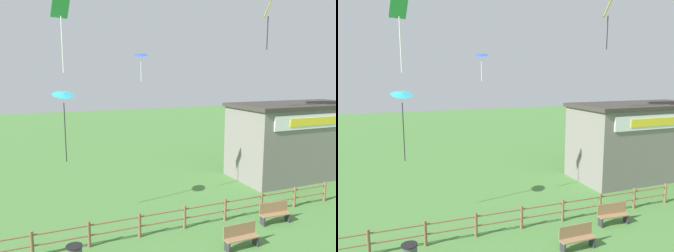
{
  "view_description": "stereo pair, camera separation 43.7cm",
  "coord_description": "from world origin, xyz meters",
  "views": [
    {
      "loc": [
        -6.12,
        -5.15,
        6.99
      ],
      "look_at": [
        0.0,
        9.66,
        4.49
      ],
      "focal_mm": 35.0,
      "sensor_mm": 36.0,
      "label": 1
    },
    {
      "loc": [
        -5.71,
        -5.31,
        6.99
      ],
      "look_at": [
        0.0,
        9.66,
        4.49
      ],
      "focal_mm": 35.0,
      "sensor_mm": 36.0,
      "label": 2
    }
  ],
  "objects": [
    {
      "name": "kite_cyan_delta",
      "position": [
        -4.81,
        10.67,
        5.98
      ],
      "size": [
        1.17,
        1.15,
        3.4
      ],
      "color": "#2DB2C6"
    },
    {
      "name": "park_bench_near_fence",
      "position": [
        1.39,
        5.24,
        0.52
      ],
      "size": [
        1.54,
        0.41,
        0.99
      ],
      "color": "olive",
      "rests_on": "ground_plane"
    },
    {
      "name": "seaside_building",
      "position": [
        10.72,
        12.15,
        2.56
      ],
      "size": [
        9.29,
        4.57,
        5.09
      ],
      "color": "slate",
      "rests_on": "ground_plane"
    },
    {
      "name": "kite_green_diamond",
      "position": [
        -4.78,
        10.36,
        9.53
      ],
      "size": [
        0.89,
        0.72,
        3.35
      ],
      "color": "green"
    },
    {
      "name": "wooden_fence",
      "position": [
        0.0,
        7.66,
        0.62
      ],
      "size": [
        17.42,
        0.14,
        1.1
      ],
      "color": "brown",
      "rests_on": "ground_plane"
    },
    {
      "name": "park_bench_by_building",
      "position": [
        4.21,
        6.55,
        0.52
      ],
      "size": [
        1.56,
        0.53,
        0.99
      ],
      "color": "olive",
      "rests_on": "ground_plane"
    },
    {
      "name": "kite_blue_delta",
      "position": [
        0.58,
        15.71,
        8.26
      ],
      "size": [
        1.19,
        1.18,
        1.91
      ],
      "color": "blue"
    },
    {
      "name": "kite_yellow_diamond",
      "position": [
        5.67,
        9.48,
        10.28
      ],
      "size": [
        0.86,
        0.92,
        2.72
      ],
      "color": "yellow"
    }
  ]
}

